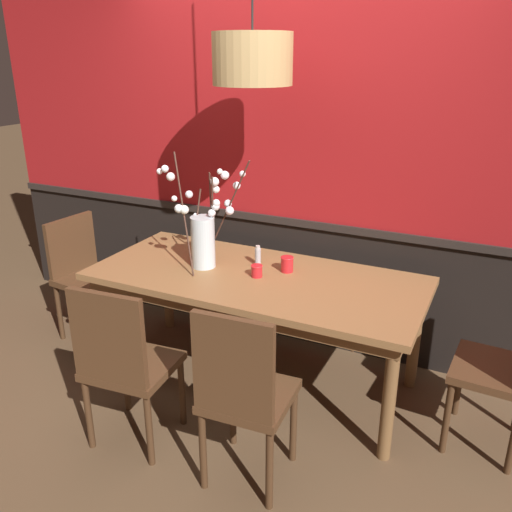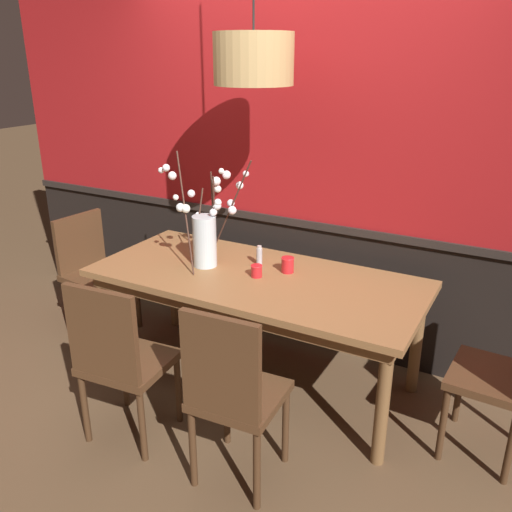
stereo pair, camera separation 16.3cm
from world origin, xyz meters
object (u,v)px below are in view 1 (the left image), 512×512
(chair_head_east_end, at_px, (509,360))
(pendant_lamp, at_px, (252,59))
(vase_with_blossoms, at_px, (204,235))
(condiment_bottle, at_px, (258,256))
(candle_holder_nearer_center, at_px, (257,271))
(chair_far_side_right, at_px, (343,270))
(chair_near_side_right, at_px, (243,391))
(chair_near_side_left, at_px, (124,360))
(chair_head_west_end, at_px, (85,270))
(candle_holder_nearer_edge, at_px, (287,264))
(chair_far_side_left, at_px, (264,254))
(dining_table, at_px, (256,287))

(chair_head_east_end, bearing_deg, pendant_lamp, 175.78)
(vase_with_blossoms, distance_m, condiment_bottle, 0.37)
(chair_head_east_end, height_order, candle_holder_nearer_center, chair_head_east_end)
(chair_far_side_right, distance_m, candle_holder_nearer_center, 0.94)
(chair_near_side_right, distance_m, condiment_bottle, 1.12)
(chair_near_side_left, bearing_deg, condiment_bottle, 74.42)
(chair_head_east_end, xyz_separation_m, chair_head_west_end, (-2.85, 0.04, -0.03))
(candle_holder_nearer_center, distance_m, candle_holder_nearer_edge, 0.21)
(chair_far_side_left, bearing_deg, chair_far_side_right, -3.84)
(chair_far_side_left, xyz_separation_m, chair_head_east_end, (1.80, -0.90, 0.03))
(chair_far_side_right, bearing_deg, chair_near_side_left, -110.80)
(chair_near_side_left, bearing_deg, dining_table, 68.02)
(chair_near_side_left, bearing_deg, candle_holder_nearer_center, 66.82)
(chair_near_side_left, distance_m, chair_far_side_left, 1.74)
(vase_with_blossoms, distance_m, candle_holder_nearer_edge, 0.55)
(candle_holder_nearer_edge, bearing_deg, chair_near_side_right, -78.81)
(chair_near_side_left, xyz_separation_m, chair_far_side_left, (-0.01, 1.74, -0.01))
(chair_near_side_right, height_order, chair_head_east_end, chair_near_side_right)
(chair_far_side_left, height_order, vase_with_blossoms, vase_with_blossoms)
(dining_table, xyz_separation_m, chair_head_east_end, (1.45, -0.01, -0.12))
(chair_head_east_end, xyz_separation_m, chair_far_side_right, (-1.15, 0.86, -0.02))
(dining_table, relative_size, pendant_lamp, 1.75)
(chair_far_side_left, height_order, chair_near_side_right, chair_near_side_right)
(chair_far_side_right, bearing_deg, dining_table, -109.57)
(chair_head_west_end, bearing_deg, pendant_lamp, 2.99)
(chair_near_side_left, bearing_deg, vase_with_blossoms, 90.92)
(dining_table, xyz_separation_m, chair_far_side_right, (0.30, 0.84, -0.14))
(candle_holder_nearer_center, bearing_deg, chair_head_west_end, 178.21)
(chair_head_east_end, xyz_separation_m, pendant_lamp, (-1.51, 0.11, 1.44))
(chair_far_side_left, distance_m, chair_head_west_end, 1.36)
(chair_near_side_right, distance_m, vase_with_blossoms, 1.17)
(candle_holder_nearer_center, relative_size, candle_holder_nearer_edge, 0.78)
(dining_table, relative_size, chair_far_side_left, 2.25)
(chair_near_side_left, height_order, chair_head_east_end, chair_head_east_end)
(pendant_lamp, bearing_deg, chair_head_east_end, -4.22)
(chair_near_side_right, height_order, vase_with_blossoms, vase_with_blossoms)
(chair_near_side_left, bearing_deg, chair_head_west_end, 140.22)
(chair_far_side_right, relative_size, candle_holder_nearer_center, 11.90)
(chair_near_side_left, bearing_deg, chair_near_side_right, 0.63)
(chair_head_west_end, relative_size, vase_with_blossoms, 1.25)
(dining_table, height_order, chair_head_west_end, chair_head_west_end)
(chair_far_side_left, bearing_deg, pendant_lamp, -70.04)
(chair_head_east_end, height_order, chair_head_west_end, chair_head_east_end)
(vase_with_blossoms, distance_m, candle_holder_nearer_center, 0.41)
(vase_with_blossoms, height_order, candle_holder_nearer_edge, vase_with_blossoms)
(dining_table, distance_m, condiment_bottle, 0.22)
(candle_holder_nearer_center, distance_m, condiment_bottle, 0.19)
(dining_table, relative_size, chair_near_side_left, 2.13)
(chair_head_west_end, xyz_separation_m, candle_holder_nearer_edge, (1.55, 0.11, 0.28))
(chair_head_west_end, height_order, vase_with_blossoms, vase_with_blossoms)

